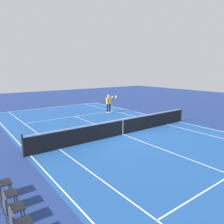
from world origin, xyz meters
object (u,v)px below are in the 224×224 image
Objects in this scene: tennis_player_near at (109,103)px; spectator_chair_4 at (0,182)px; tennis_net at (123,127)px; tennis_ball at (92,137)px; spectator_chair_1 at (18,224)px; spectator_chair_3 at (5,193)px; spectator_chair_2 at (11,207)px.

spectator_chair_4 is (-8.82, 10.45, -0.41)m from tennis_player_near.
spectator_chair_4 is (-2.83, 7.18, 0.03)m from tennis_net.
tennis_ball is (0.59, 1.82, -0.46)m from tennis_net.
spectator_chair_1 is at bearing 136.61° from tennis_player_near.
spectator_chair_1 is at bearing 180.00° from spectator_chair_3.
spectator_chair_2 is at bearing 180.00° from spectator_chair_3.
spectator_chair_2 is 1.00× the size of spectator_chair_4.
tennis_player_near is 7.48m from tennis_ball.
spectator_chair_1 is 1.00× the size of spectator_chair_4.
tennis_player_near is at bearing -49.84° from spectator_chair_4.
tennis_net is 8.02m from spectator_chair_3.
spectator_chair_1 is at bearing 136.59° from tennis_ball.
spectator_chair_2 is at bearing 0.00° from spectator_chair_1.
spectator_chair_1 is at bearing 180.00° from spectator_chair_2.
tennis_player_near is at bearing -28.67° from tennis_net.
tennis_net reaches higher than spectator_chair_2.
spectator_chair_3 is (1.49, 0.00, 0.00)m from spectator_chair_1.
tennis_player_near reaches higher than tennis_net.
spectator_chair_1 is (-11.06, 10.45, -0.41)m from tennis_player_near.
spectator_chair_4 is at bearing 122.59° from tennis_ball.
tennis_player_near is at bearing -45.39° from spectator_chair_2.
spectator_chair_1 is 1.00× the size of spectator_chair_2.
tennis_ball is 0.08× the size of spectator_chair_4.
spectator_chair_4 is at bearing 130.16° from tennis_player_near.
spectator_chair_4 is (1.49, 0.00, 0.00)m from spectator_chair_2.
spectator_chair_3 is at bearing 0.00° from spectator_chair_2.
spectator_chair_3 reaches higher than tennis_ball.
spectator_chair_2 is 1.49m from spectator_chair_4.
spectator_chair_1 is 0.75m from spectator_chair_2.
tennis_player_near is 14.69m from spectator_chair_2.
tennis_net is 13.30× the size of spectator_chair_4.
tennis_ball is at bearing -43.41° from spectator_chair_1.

